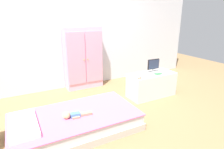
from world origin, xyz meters
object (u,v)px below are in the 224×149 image
(doll, at_px, (72,115))
(bed, at_px, (76,122))
(tv_monitor, at_px, (153,65))
(wardrobe, at_px, (83,58))
(tv_stand, at_px, (151,85))
(rocking_horse_toy, at_px, (140,76))
(book_green, at_px, (158,74))

(doll, bearing_deg, bed, 45.31)
(bed, bearing_deg, doll, -134.69)
(doll, relative_size, tv_monitor, 1.48)
(wardrobe, bearing_deg, tv_monitor, -42.72)
(wardrobe, height_order, tv_stand, wardrobe)
(tv_stand, bearing_deg, rocking_horse_toy, -160.32)
(tv_stand, relative_size, rocking_horse_toy, 9.16)
(rocking_horse_toy, bearing_deg, doll, -164.73)
(bed, height_order, tv_stand, tv_stand)
(tv_stand, bearing_deg, doll, -163.73)
(bed, distance_m, wardrobe, 1.74)
(wardrobe, relative_size, rocking_horse_toy, 12.88)
(rocking_horse_toy, bearing_deg, book_green, 5.63)
(bed, xyz_separation_m, tv_monitor, (1.76, 0.52, 0.49))
(doll, xyz_separation_m, tv_monitor, (1.82, 0.58, 0.33))
(bed, relative_size, doll, 4.34)
(bed, relative_size, wardrobe, 1.30)
(book_green, bearing_deg, bed, -168.64)
(bed, relative_size, book_green, 11.77)
(tv_stand, height_order, tv_monitor, tv_monitor)
(tv_monitor, distance_m, book_green, 0.22)
(wardrobe, height_order, book_green, wardrobe)
(tv_monitor, bearing_deg, book_green, -93.68)
(bed, relative_size, tv_monitor, 6.44)
(rocking_horse_toy, bearing_deg, tv_stand, 19.68)
(tv_stand, relative_size, tv_monitor, 3.52)
(doll, distance_m, rocking_horse_toy, 1.42)
(bed, distance_m, book_green, 1.82)
(bed, relative_size, tv_stand, 1.83)
(wardrobe, bearing_deg, tv_stand, -46.89)
(tv_monitor, bearing_deg, tv_stand, -138.59)
(doll, height_order, rocking_horse_toy, rocking_horse_toy)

